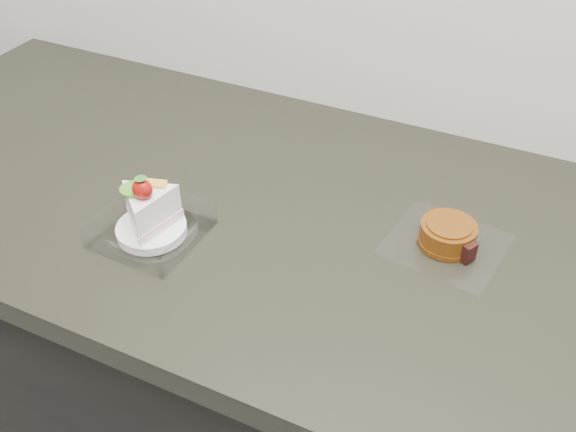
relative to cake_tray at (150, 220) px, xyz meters
The scene contains 2 objects.
cake_tray is the anchor object (origin of this frame).
mooncake_wrap 0.41m from the cake_tray, 22.53° to the left, with size 0.17×0.16×0.04m.
Camera 1 is at (0.07, 1.02, 1.48)m, focal length 40.00 mm.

